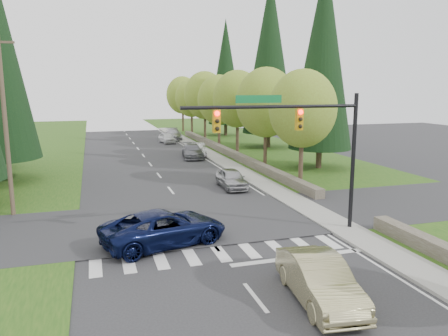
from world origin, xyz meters
name	(u,v)px	position (x,y,z in m)	size (l,w,h in m)	color
ground	(245,285)	(0.00, 0.00, 0.00)	(120.00, 120.00, 0.00)	#28282B
grass_east	(308,169)	(13.00, 20.00, 0.03)	(14.00, 110.00, 0.06)	#1F4B14
cross_street	(195,221)	(0.00, 8.00, 0.00)	(120.00, 8.00, 0.10)	#28282B
sidewalk_east	(235,168)	(6.90, 22.00, 0.07)	(1.80, 80.00, 0.13)	gray
curb_east	(226,169)	(6.05, 22.00, 0.07)	(0.20, 80.00, 0.13)	gray
stone_wall_north	(227,152)	(8.60, 30.00, 0.35)	(0.70, 40.00, 0.70)	#4C4438
traffic_signal	(302,133)	(4.37, 4.50, 4.98)	(8.70, 0.37, 6.80)	black
utility_pole	(5,124)	(-9.50, 12.00, 5.14)	(1.60, 0.24, 10.00)	#473828
decid_tree_0	(303,109)	(9.20, 14.00, 5.60)	(4.80, 4.80, 8.37)	#38281C
decid_tree_1	(266,103)	(9.30, 21.00, 5.80)	(5.20, 5.20, 8.80)	#38281C
decid_tree_2	(238,99)	(9.10, 28.00, 5.93)	(5.00, 5.00, 8.82)	#38281C
decid_tree_3	(219,100)	(9.20, 35.00, 5.66)	(5.00, 5.00, 8.55)	#38281C
decid_tree_4	(205,95)	(9.30, 42.00, 6.06)	(5.40, 5.40, 9.18)	#38281C
decid_tree_5	(192,98)	(9.10, 49.00, 5.53)	(4.80, 4.80, 8.30)	#38281C
decid_tree_6	(183,95)	(9.20, 56.00, 5.86)	(5.20, 5.20, 8.86)	#38281C
conifer_e_a	(323,55)	(14.00, 20.00, 9.79)	(5.44, 5.44, 17.80)	#38281C
conifer_e_b	(270,55)	(15.00, 34.00, 10.79)	(6.12, 6.12, 19.80)	#38281C
conifer_e_c	(226,72)	(14.00, 48.00, 9.29)	(5.10, 5.10, 16.80)	#38281C
sedan_champagne	(319,280)	(1.94, -1.85, 0.77)	(1.62, 4.65, 1.53)	tan
suv_navy	(165,228)	(-2.12, 5.00, 0.80)	(2.65, 5.74, 1.60)	#0A1135
parked_car_a	(232,178)	(4.29, 14.98, 0.69)	(1.63, 4.05, 1.38)	#A3A4A8
parked_car_b	(192,151)	(4.62, 28.99, 0.70)	(1.96, 4.82, 1.40)	slate
parked_car_c	(198,150)	(5.47, 30.04, 0.67)	(1.42, 4.08, 1.34)	silver
parked_car_d	(167,138)	(4.20, 41.93, 0.65)	(1.54, 3.82, 1.30)	silver
parked_car_e	(173,134)	(5.60, 45.17, 0.75)	(2.11, 5.19, 1.51)	#A7A7AB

